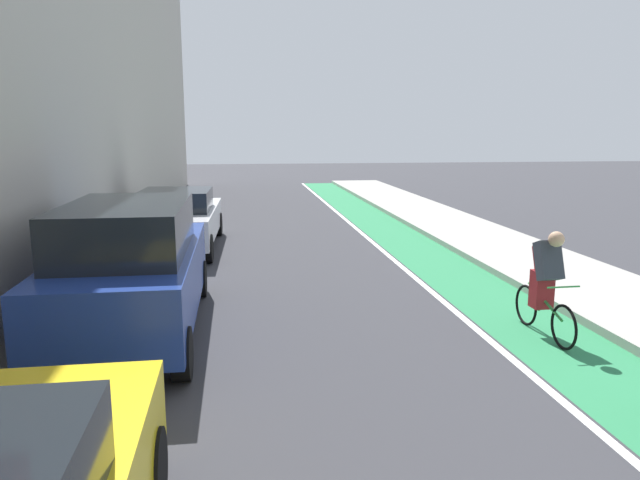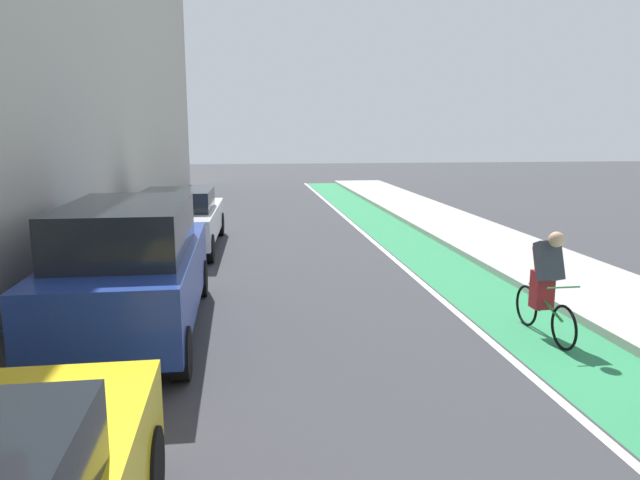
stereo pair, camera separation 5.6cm
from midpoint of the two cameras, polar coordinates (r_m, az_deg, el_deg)
The scene contains 8 objects.
ground_plane at distance 12.92m, azimuth -1.63°, elevation -2.71°, with size 82.87×82.87×0.00m, color #38383D.
bike_lane_paint at distance 15.45m, azimuth 9.26°, elevation -0.63°, with size 1.60×37.67×0.00m, color #2D8451.
lane_divider_stripe at distance 15.22m, azimuth 6.01°, elevation -0.72°, with size 0.12×37.67×0.00m, color white.
sidewalk_right at distance 16.16m, azimuth 16.47°, elevation -0.19°, with size 2.63×37.67×0.14m, color #A8A59E.
building_facade_left at distance 15.35m, azimuth -25.67°, elevation 18.50°, with size 4.15×37.67×10.70m.
parked_suv_blue at distance 8.96m, azimuth -17.73°, elevation -2.53°, with size 1.94×4.78×1.98m.
parked_sedan_white at distance 15.27m, azimuth -13.46°, elevation 2.08°, with size 2.09×4.72×1.53m.
cyclist_trailing at distance 9.09m, azimuth 21.36°, elevation -3.71°, with size 0.48×1.68×1.60m.
Camera 2 is at (-1.22, 2.32, 2.98)m, focal length 32.77 mm.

